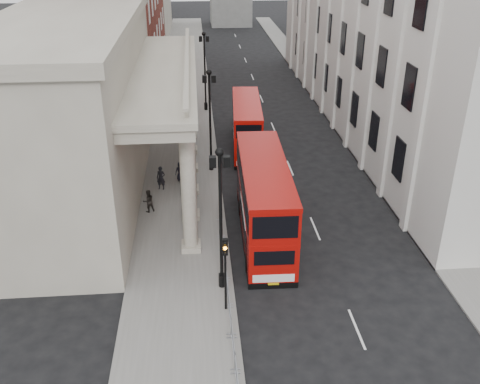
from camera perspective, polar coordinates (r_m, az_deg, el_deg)
The scene contains 15 objects.
ground at distance 27.47m, azimuth -0.17°, elevation -15.08°, with size 260.00×260.00×0.00m, color black.
sidewalk_west at distance 53.64m, azimuth -6.04°, elevation 6.64°, with size 6.00×140.00×0.12m, color slate.
sidewalk_east at distance 55.73m, azimuth 11.30°, elevation 7.04°, with size 3.00×140.00×0.12m, color slate.
kerb at distance 53.65m, azimuth -2.87°, elevation 6.77°, with size 0.20×140.00×0.14m, color slate.
portico_building at distance 41.31m, azimuth -17.16°, elevation 8.16°, with size 9.00×28.00×12.00m, color gray.
lamp_post_south at distance 27.88m, azimuth -2.09°, elevation -2.04°, with size 1.05×0.44×8.32m.
lamp_post_mid at distance 42.60m, azimuth -3.22°, elevation 8.31°, with size 1.05×0.44×8.32m.
lamp_post_north at distance 58.01m, azimuth -3.78°, elevation 13.26°, with size 1.05×0.44×8.32m.
traffic_light at distance 27.10m, azimuth -1.59°, elevation -7.43°, with size 0.28×0.33×4.30m.
crowd_barriers at distance 28.73m, azimuth -1.25°, elevation -11.17°, with size 0.50×18.75×1.10m.
bus_near at distance 33.99m, azimuth 2.57°, elevation -0.76°, with size 3.14×11.82×5.07m.
bus_far at distance 48.24m, azimuth 0.71°, elevation 7.23°, with size 3.03×10.11×4.31m.
pedestrian_a at distance 41.03m, azimuth -8.43°, elevation 1.49°, with size 0.67×0.44×1.84m, color black.
pedestrian_b at distance 37.95m, azimuth -9.76°, elevation -0.95°, with size 0.81×0.63×1.66m, color black.
pedestrian_c at distance 42.31m, azimuth -6.40°, elevation 2.20°, with size 0.76×0.49×1.55m, color black.
Camera 1 is at (-1.66, -20.44, 18.28)m, focal length 40.00 mm.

